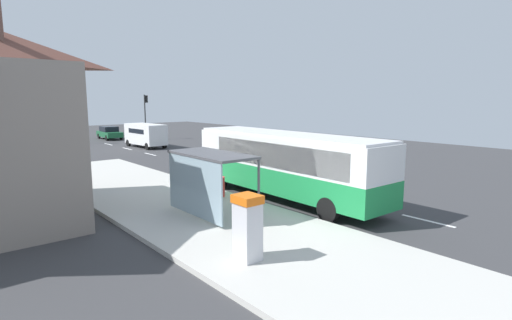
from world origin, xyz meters
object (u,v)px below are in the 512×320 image
at_px(traffic_light_near_side, 146,110).
at_px(recycling_bin_red, 219,187).
at_px(traffic_light_far_side, 65,113).
at_px(sedan_near, 109,133).
at_px(recycling_bin_green, 211,184).
at_px(ticket_machine, 248,227).
at_px(bus, 285,162).
at_px(white_van, 146,134).
at_px(bus_shelter, 205,168).

bearing_deg(traffic_light_near_side, recycling_bin_red, -108.60).
bearing_deg(traffic_light_far_side, sedan_near, 24.39).
height_order(recycling_bin_red, recycling_bin_green, same).
distance_m(sedan_near, traffic_light_near_side, 5.28).
xyz_separation_m(ticket_machine, recycling_bin_red, (3.74, 6.80, -0.52)).
xyz_separation_m(bus, recycling_bin_green, (-2.49, 2.60, -1.19)).
bearing_deg(traffic_light_far_side, white_van, -55.45).
bearing_deg(white_van, sedan_near, 89.42).
bearing_deg(bus, traffic_light_far_side, 92.52).
relative_size(bus, sedan_near, 2.47).
height_order(white_van, traffic_light_far_side, traffic_light_far_side).
distance_m(sedan_near, ticket_machine, 40.20).
relative_size(recycling_bin_red, traffic_light_far_side, 0.19).
height_order(bus, sedan_near, bus).
distance_m(bus, recycling_bin_green, 3.79).
bearing_deg(ticket_machine, bus, 38.17).
bearing_deg(bus, recycling_bin_red, 142.64).
height_order(white_van, traffic_light_near_side, traffic_light_near_side).
bearing_deg(recycling_bin_green, sedan_near, 78.29).
xyz_separation_m(white_van, ticket_machine, (-10.14, -28.72, -0.17)).
distance_m(bus, bus_shelter, 4.72).
distance_m(white_van, sedan_near, 10.16).
relative_size(bus, traffic_light_far_side, 2.21).
relative_size(white_van, recycling_bin_green, 5.57).
relative_size(ticket_machine, traffic_light_far_side, 0.39).
distance_m(recycling_bin_red, bus_shelter, 3.46).
height_order(bus, traffic_light_far_side, traffic_light_far_side).
distance_m(bus, traffic_light_far_side, 31.59).
distance_m(bus, white_van, 24.15).
height_order(white_van, recycling_bin_green, white_van).
bearing_deg(recycling_bin_green, ticket_machine, -116.53).
height_order(sedan_near, recycling_bin_green, sedan_near).
relative_size(bus, recycling_bin_green, 11.63).
height_order(recycling_bin_red, bus_shelter, bus_shelter).
bearing_deg(traffic_light_near_side, white_van, -115.55).
height_order(recycling_bin_green, traffic_light_near_side, traffic_light_near_side).
distance_m(recycling_bin_red, traffic_light_far_side, 29.76).
bearing_deg(recycling_bin_red, sedan_near, 78.54).
bearing_deg(recycling_bin_red, ticket_machine, -118.84).
bearing_deg(bus_shelter, white_van, 70.38).
bearing_deg(bus_shelter, traffic_light_near_side, 69.02).
bearing_deg(white_van, recycling_bin_green, -106.78).
xyz_separation_m(white_van, bus_shelter, (-8.61, -24.16, 0.75)).
height_order(bus, bus_shelter, bus).
xyz_separation_m(sedan_near, recycling_bin_green, (-6.50, -31.37, -0.14)).
bearing_deg(sedan_near, bus, -96.74).
xyz_separation_m(white_van, traffic_light_near_side, (3.30, 6.90, 2.12)).
bearing_deg(traffic_light_near_side, recycling_bin_green, -109.03).
relative_size(traffic_light_near_side, bus_shelter, 1.31).
distance_m(traffic_light_far_side, bus_shelter, 32.05).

